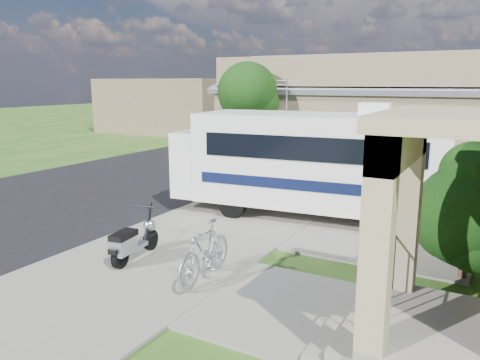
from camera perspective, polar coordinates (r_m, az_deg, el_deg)
The scene contains 18 objects.
ground at distance 10.07m, azimuth -4.55°, elevation -10.13°, with size 120.00×120.00×0.00m, color #1E4512.
street_slab at distance 22.15m, azimuth -6.33°, elevation 2.02°, with size 9.00×80.00×0.02m, color black.
sidewalk_slab at distance 19.17m, azimuth 9.70°, elevation 0.45°, with size 4.00×80.00×0.06m, color slate.
driveway_slab at distance 13.33m, azimuth 11.83°, elevation -4.69°, with size 7.00×6.00×0.05m, color slate.
walk_slab at distance 8.02m, azimuth 10.04°, elevation -16.11°, with size 4.00×3.00×0.05m, color slate.
warehouse at distance 22.40m, azimuth 15.76°, elevation 6.87°, with size 12.50×8.40×5.04m.
distant_bldg_far at distance 37.17m, azimuth -7.62°, elevation 9.03°, with size 10.00×8.00×4.00m, color brown.
distant_bldg_near at distance 46.43m, azimuth 3.43°, elevation 9.16°, with size 8.00×7.00×3.20m, color brown.
street_tree_a at distance 19.02m, azimuth 1.26°, elevation 10.30°, with size 2.44×2.40×4.58m.
street_tree_b at distance 28.24m, azimuth 11.01°, elevation 10.88°, with size 2.44×2.40×4.73m.
street_tree_c at distance 36.89m, azimuth 15.50°, elevation 10.40°, with size 2.44×2.40×4.42m.
motorhome at distance 13.15m, azimuth 8.35°, elevation 2.43°, with size 7.65×3.10×3.82m.
shrub at distance 9.89m, azimuth 26.50°, elevation -3.35°, with size 2.20×2.10×2.70m.
scooter at distance 10.17m, azimuth -12.98°, elevation -7.27°, with size 0.62×1.64×1.08m.
bicycle at distance 8.99m, azimuth -4.31°, elevation -9.05°, with size 0.53×1.87×1.12m, color #A0A1A8.
pickup_truck at distance 23.75m, azimuth 0.86°, elevation 4.86°, with size 2.90×6.29×1.75m, color silver.
van at distance 30.47m, azimuth 6.14°, elevation 6.27°, with size 2.35×5.78×1.68m, color silver.
garden_hose at distance 8.23m, azimuth 16.48°, elevation -15.10°, with size 0.43×0.43×0.19m, color #136228.
Camera 1 is at (5.23, -7.74, 3.76)m, focal length 35.00 mm.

